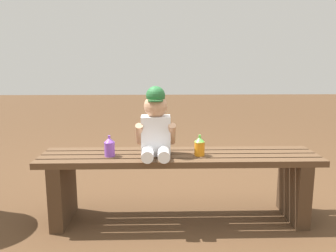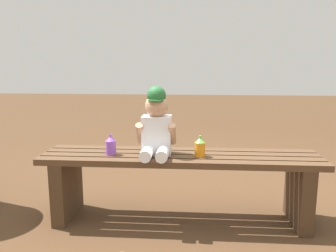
{
  "view_description": "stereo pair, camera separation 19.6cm",
  "coord_description": "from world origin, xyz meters",
  "px_view_note": "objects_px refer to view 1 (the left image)",
  "views": [
    {
      "loc": [
        -0.12,
        -1.98,
        0.96
      ],
      "look_at": [
        -0.07,
        -0.05,
        0.6
      ],
      "focal_mm": 36.75,
      "sensor_mm": 36.0,
      "label": 1
    },
    {
      "loc": [
        0.07,
        -1.98,
        0.96
      ],
      "look_at": [
        -0.07,
        -0.05,
        0.6
      ],
      "focal_mm": 36.75,
      "sensor_mm": 36.0,
      "label": 2
    }
  ],
  "objects_px": {
    "park_bench": "(179,175)",
    "sippy_cup_right": "(200,146)",
    "sippy_cup_left": "(110,146)",
    "child_figure": "(156,126)"
  },
  "relations": [
    {
      "from": "park_bench",
      "to": "sippy_cup_right",
      "type": "xyz_separation_m",
      "value": [
        0.11,
        -0.04,
        0.19
      ]
    },
    {
      "from": "park_bench",
      "to": "sippy_cup_left",
      "type": "height_order",
      "value": "sippy_cup_left"
    },
    {
      "from": "sippy_cup_left",
      "to": "child_figure",
      "type": "bearing_deg",
      "value": 4.49
    },
    {
      "from": "park_bench",
      "to": "child_figure",
      "type": "bearing_deg",
      "value": -173.57
    },
    {
      "from": "park_bench",
      "to": "sippy_cup_left",
      "type": "bearing_deg",
      "value": -174.84
    },
    {
      "from": "child_figure",
      "to": "park_bench",
      "type": "bearing_deg",
      "value": 6.43
    },
    {
      "from": "park_bench",
      "to": "child_figure",
      "type": "distance_m",
      "value": 0.34
    },
    {
      "from": "park_bench",
      "to": "sippy_cup_right",
      "type": "distance_m",
      "value": 0.22
    },
    {
      "from": "child_figure",
      "to": "sippy_cup_right",
      "type": "bearing_deg",
      "value": -4.73
    },
    {
      "from": "park_bench",
      "to": "sippy_cup_right",
      "type": "height_order",
      "value": "sippy_cup_right"
    }
  ]
}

